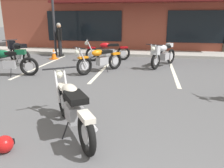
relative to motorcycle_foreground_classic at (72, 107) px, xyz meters
name	(u,v)px	position (x,y,z in m)	size (l,w,h in m)	color
ground_plane	(126,109)	(0.78, 1.15, -0.46)	(80.00, 80.00, 0.00)	#515154
sidewalk_kerb	(142,53)	(0.78, 8.88, -0.39)	(22.00, 1.80, 0.14)	#A8A59E
brick_storefront_building	(146,20)	(0.78, 12.71, 1.32)	(17.43, 6.91, 3.57)	brown
painted_stall_lines	(138,69)	(0.78, 5.28, -0.46)	(8.06, 4.80, 0.01)	silver
motorcycle_foreground_classic	(72,107)	(0.00, 0.00, 0.00)	(1.42, 1.83, 0.98)	black
motorcycle_red_sportbike	(100,60)	(-0.56, 4.48, 0.00)	(1.50, 1.78, 0.98)	black
motorcycle_black_cruiser	(18,51)	(-4.39, 5.43, 0.07)	(1.80, 1.46, 0.98)	black
motorcycle_silver_naked	(163,54)	(1.72, 5.80, 0.07)	(1.24, 1.93, 0.98)	black
motorcycle_orange_scrambler	(4,61)	(-3.63, 3.37, 0.07)	(2.09, 0.82, 0.98)	black
motorcycle_cream_vintage	(108,51)	(-0.72, 6.76, 0.00)	(2.02, 1.05, 0.98)	black
person_in_black_shirt	(59,38)	(-3.37, 7.57, 0.49)	(0.34, 0.61, 1.68)	black
helmet_on_pavement	(5,144)	(-0.79, -0.78, -0.33)	(0.26, 0.26, 0.26)	#B71414
traffic_cone	(54,54)	(-3.36, 6.73, -0.20)	(0.34, 0.34, 0.53)	orange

